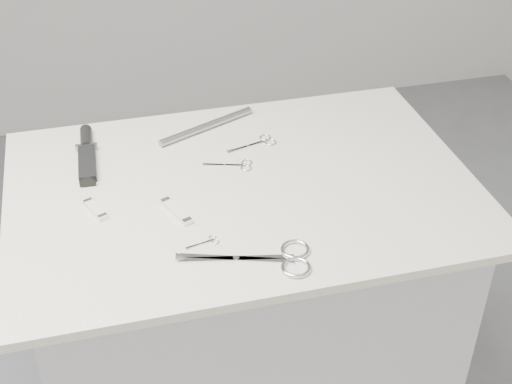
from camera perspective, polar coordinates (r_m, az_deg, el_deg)
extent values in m
cube|color=#BCBCBA|center=(1.84, -0.91, -11.53)|extent=(0.90, 0.60, 0.90)
cube|color=beige|center=(1.54, -1.07, 0.28)|extent=(1.00, 0.70, 0.02)
cube|color=silver|center=(1.34, -1.58, -5.35)|extent=(0.22, 0.09, 0.00)
cylinder|color=silver|center=(1.34, -1.59, -5.32)|extent=(0.01, 0.01, 0.01)
torus|color=silver|center=(1.36, 3.15, -4.61)|extent=(0.06, 0.06, 0.01)
torus|color=silver|center=(1.32, 3.22, -6.05)|extent=(0.06, 0.06, 0.01)
cube|color=silver|center=(1.66, -0.67, 3.69)|extent=(0.11, 0.04, 0.00)
cylinder|color=silver|center=(1.66, -0.67, 3.71)|extent=(0.01, 0.01, 0.00)
torus|color=silver|center=(1.70, 0.73, 4.38)|extent=(0.03, 0.03, 0.00)
torus|color=silver|center=(1.68, 1.17, 4.00)|extent=(0.03, 0.03, 0.00)
cube|color=silver|center=(1.60, -2.52, 2.17)|extent=(0.10, 0.04, 0.00)
cylinder|color=silver|center=(1.60, -2.52, 2.19)|extent=(0.01, 0.01, 0.00)
torus|color=silver|center=(1.60, -0.75, 2.37)|extent=(0.03, 0.03, 0.00)
torus|color=silver|center=(1.58, -0.80, 1.93)|extent=(0.03, 0.03, 0.00)
cube|color=silver|center=(1.38, -4.51, -4.19)|extent=(0.06, 0.02, 0.00)
cylinder|color=silver|center=(1.37, -4.51, -4.16)|extent=(0.00, 0.00, 0.00)
torus|color=silver|center=(1.39, -3.50, -3.67)|extent=(0.02, 0.02, 0.00)
torus|color=silver|center=(1.38, -3.26, -3.99)|extent=(0.02, 0.02, 0.00)
cube|color=black|center=(1.63, -13.36, 2.26)|extent=(0.04, 0.14, 0.02)
cube|color=gray|center=(1.69, -13.41, 3.52)|extent=(0.05, 0.01, 0.02)
cylinder|color=black|center=(1.73, -13.43, 4.21)|extent=(0.03, 0.09, 0.03)
cube|color=beige|center=(1.46, -6.41, -1.53)|extent=(0.05, 0.09, 0.01)
cube|color=silver|center=(1.49, -7.24, -0.73)|extent=(0.02, 0.02, 0.01)
cube|color=silver|center=(1.43, -5.54, -2.35)|extent=(0.02, 0.02, 0.01)
cube|color=beige|center=(1.49, -12.74, -1.39)|extent=(0.04, 0.07, 0.01)
cube|color=silver|center=(1.51, -13.29, -0.80)|extent=(0.02, 0.01, 0.01)
cube|color=silver|center=(1.46, -12.18, -2.00)|extent=(0.02, 0.01, 0.01)
cylinder|color=gray|center=(1.73, -3.99, 5.27)|extent=(0.25, 0.12, 0.02)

